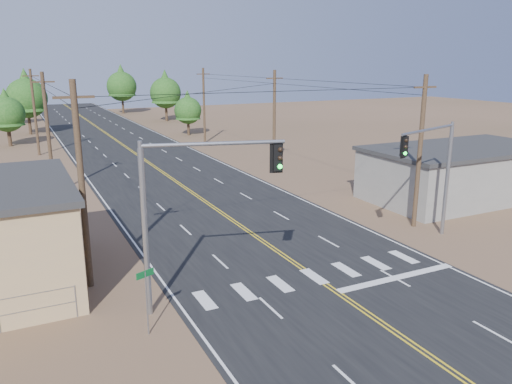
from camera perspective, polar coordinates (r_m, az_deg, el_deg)
ground at (r=20.81m, az=19.19°, el=-17.31°), size 220.00×220.00×0.00m
road at (r=45.31m, az=-8.53°, el=0.78°), size 15.00×200.00×0.02m
building_right at (r=43.54m, az=22.30°, el=1.96°), size 15.00×8.00×4.00m
utility_pole_left_near at (r=24.79m, az=-19.29°, el=0.72°), size 1.80×0.30×10.00m
utility_pole_left_mid at (r=44.44m, az=-22.66°, el=6.25°), size 1.80×0.30×10.00m
utility_pole_left_far at (r=64.30m, az=-23.98°, el=8.38°), size 1.80×0.30×10.00m
utility_pole_right_near at (r=34.18m, az=18.21°, el=4.45°), size 1.80×0.30×10.00m
utility_pole_right_mid at (r=50.28m, az=2.10°, el=8.21°), size 1.80×0.30×10.00m
utility_pole_right_far at (r=68.47m, az=-5.97°, el=9.85°), size 1.80×0.30×10.00m
signal_mast_left at (r=21.19m, az=-8.04°, el=-0.73°), size 5.96×1.86×7.66m
signal_mast_right at (r=31.61m, az=19.87°, el=3.11°), size 5.87×2.24×7.21m
street_sign at (r=20.68m, az=-12.44°, el=-11.11°), size 0.78×0.35×2.79m
tree_left_near at (r=72.95m, az=-26.65°, el=8.30°), size 4.54×4.54×7.57m
tree_left_mid at (r=83.87m, az=-24.78°, el=10.12°), size 5.95×5.95×9.92m
tree_left_far at (r=99.31m, az=-26.15°, el=9.48°), size 4.28×4.28×7.13m
tree_right_near at (r=76.34m, az=-7.81°, el=9.52°), size 4.04×4.04×6.73m
tree_right_mid at (r=95.70m, az=-10.32°, el=11.43°), size 5.67×5.67×9.46m
tree_right_far at (r=112.32m, az=-15.12°, el=11.90°), size 6.23×6.23×10.38m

